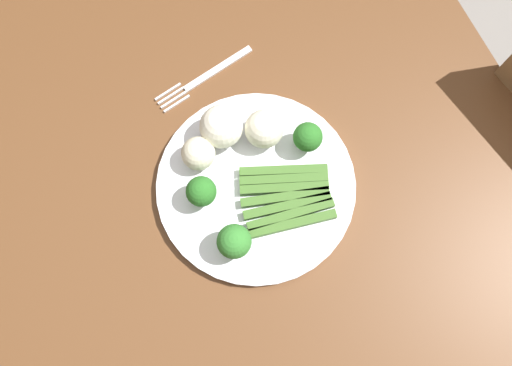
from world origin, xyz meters
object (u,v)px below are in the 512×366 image
object	(u,v)px
plate	(256,186)
cauliflower_near_center	(223,126)
broccoli_outer_edge	(308,139)
fork	(204,78)
cauliflower_front_left	(264,129)
cauliflower_edge	(198,153)
broccoli_back_right	(201,192)
asparagus_bundle	(287,197)
dining_table	(241,195)
broccoli_back	(234,242)

from	to	relation	value
plate	cauliflower_near_center	bearing A→B (deg)	8.50
broccoli_outer_edge	fork	size ratio (longest dim) A/B	0.30
plate	cauliflower_front_left	bearing A→B (deg)	-31.67
cauliflower_edge	cauliflower_front_left	xyz separation A→B (m)	(-0.00, -0.10, 0.00)
cauliflower_near_center	plate	bearing A→B (deg)	-171.50
plate	broccoli_outer_edge	distance (m)	0.10
broccoli_back_right	cauliflower_near_center	size ratio (longest dim) A/B	0.84
asparagus_bundle	dining_table	bearing A→B (deg)	-38.60
asparagus_bundle	broccoli_back_right	world-z (taller)	broccoli_back_right
asparagus_bundle	fork	xyz separation A→B (m)	(0.22, 0.04, -0.02)
cauliflower_near_center	cauliflower_front_left	distance (m)	0.06
asparagus_bundle	broccoli_back	world-z (taller)	broccoli_back
asparagus_bundle	broccoli_outer_edge	world-z (taller)	broccoli_outer_edge
asparagus_bundle	cauliflower_near_center	xyz separation A→B (m)	(0.12, 0.04, 0.02)
broccoli_back_right	broccoli_back	bearing A→B (deg)	-169.16
asparagus_bundle	cauliflower_front_left	xyz separation A→B (m)	(0.10, -0.01, 0.02)
asparagus_bundle	fork	size ratio (longest dim) A/B	0.84
asparagus_bundle	broccoli_back	xyz separation A→B (m)	(-0.03, 0.09, 0.03)
dining_table	cauliflower_front_left	world-z (taller)	cauliflower_front_left
plate	broccoli_back	world-z (taller)	broccoli_back
dining_table	broccoli_back_right	distance (m)	0.17
broccoli_back_right	cauliflower_edge	world-z (taller)	broccoli_back_right
cauliflower_edge	broccoli_back_right	bearing A→B (deg)	163.86
broccoli_outer_edge	broccoli_back	size ratio (longest dim) A/B	0.91
dining_table	cauliflower_near_center	distance (m)	0.17
broccoli_back_right	cauliflower_front_left	size ratio (longest dim) A/B	0.93
broccoli_outer_edge	cauliflower_edge	distance (m)	0.15
plate	broccoli_back_right	world-z (taller)	broccoli_back_right
fork	cauliflower_near_center	bearing A→B (deg)	73.12
asparagus_bundle	cauliflower_edge	size ratio (longest dim) A/B	2.98
dining_table	asparagus_bundle	distance (m)	0.15
dining_table	asparagus_bundle	xyz separation A→B (m)	(-0.06, -0.05, 0.13)
asparagus_bundle	cauliflower_edge	bearing A→B (deg)	-33.71
broccoli_outer_edge	plate	bearing A→B (deg)	105.53
broccoli_back_right	cauliflower_front_left	distance (m)	0.12
broccoli_back_right	broccoli_outer_edge	size ratio (longest dim) A/B	1.00
fork	cauliflower_edge	bearing A→B (deg)	54.09
dining_table	broccoli_back_right	xyz separation A→B (m)	(-0.02, 0.06, 0.16)
broccoli_outer_edge	cauliflower_front_left	world-z (taller)	cauliflower_front_left
broccoli_outer_edge	dining_table	bearing A→B (deg)	88.86
cauliflower_front_left	cauliflower_near_center	bearing A→B (deg)	64.04
asparagus_bundle	cauliflower_edge	world-z (taller)	cauliflower_edge
dining_table	cauliflower_front_left	xyz separation A→B (m)	(0.03, -0.05, 0.15)
asparagus_bundle	cauliflower_edge	distance (m)	0.13
cauliflower_near_center	fork	size ratio (longest dim) A/B	0.36
dining_table	plate	bearing A→B (deg)	-149.24
cauliflower_near_center	fork	bearing A→B (deg)	-3.77
broccoli_outer_edge	broccoli_back_right	bearing A→B (deg)	94.85
dining_table	broccoli_outer_edge	world-z (taller)	broccoli_outer_edge
broccoli_outer_edge	broccoli_back	bearing A→B (deg)	122.27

